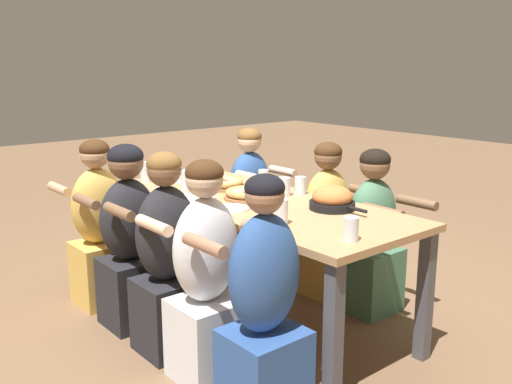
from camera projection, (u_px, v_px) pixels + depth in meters
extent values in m
plane|color=brown|center=(256.00, 317.00, 3.66)|extent=(18.00, 18.00, 0.00)
cube|color=tan|center=(256.00, 203.00, 3.50)|extent=(2.09, 0.85, 0.04)
cube|color=#4C4C51|center=(129.00, 238.00, 4.09)|extent=(0.07, 0.07, 0.73)
cube|color=#4C4C51|center=(333.00, 337.00, 2.62)|extent=(0.07, 0.07, 0.73)
cube|color=#4C4C51|center=(212.00, 220.00, 4.55)|extent=(0.07, 0.07, 0.73)
cube|color=#4C4C51|center=(425.00, 296.00, 3.07)|extent=(0.07, 0.07, 0.73)
cylinder|color=#996B42|center=(247.00, 197.00, 3.52)|extent=(0.29, 0.29, 0.02)
torus|color=tan|center=(247.00, 192.00, 3.51)|extent=(0.27, 0.27, 0.04)
cylinder|color=#E5C675|center=(247.00, 193.00, 3.52)|extent=(0.22, 0.22, 0.03)
cylinder|color=#9E4C38|center=(244.00, 192.00, 3.46)|extent=(0.02, 0.02, 0.01)
cylinder|color=#9E4C38|center=(253.00, 188.00, 3.57)|extent=(0.02, 0.02, 0.01)
cylinder|color=#9E4C38|center=(261.00, 190.00, 3.52)|extent=(0.02, 0.02, 0.01)
cylinder|color=#9E4C38|center=(252.00, 187.00, 3.59)|extent=(0.02, 0.02, 0.01)
cylinder|color=#9E4C38|center=(255.00, 191.00, 3.49)|extent=(0.02, 0.02, 0.01)
cylinder|color=#996B42|center=(220.00, 186.00, 3.84)|extent=(0.34, 0.34, 0.02)
torus|color=tan|center=(220.00, 182.00, 3.83)|extent=(0.31, 0.31, 0.03)
cylinder|color=#E5C675|center=(220.00, 183.00, 3.83)|extent=(0.26, 0.26, 0.03)
cylinder|color=#9E4C38|center=(224.00, 180.00, 3.82)|extent=(0.02, 0.02, 0.01)
cylinder|color=#9E4C38|center=(219.00, 181.00, 3.80)|extent=(0.02, 0.02, 0.01)
cylinder|color=#9E4C38|center=(224.00, 180.00, 3.82)|extent=(0.02, 0.02, 0.01)
cylinder|color=#9E4C38|center=(226.00, 181.00, 3.80)|extent=(0.02, 0.02, 0.01)
cylinder|color=#9E4C38|center=(218.00, 181.00, 3.79)|extent=(0.02, 0.02, 0.01)
cylinder|color=black|center=(332.00, 205.00, 3.27)|extent=(0.26, 0.26, 0.05)
cylinder|color=black|center=(358.00, 210.00, 3.13)|extent=(0.12, 0.02, 0.02)
ellipsoid|color=#C17038|center=(332.00, 196.00, 3.26)|extent=(0.23, 0.23, 0.13)
cylinder|color=white|center=(182.00, 180.00, 4.07)|extent=(0.20, 0.20, 0.01)
cube|color=#B7B7BC|center=(182.00, 178.00, 4.06)|extent=(0.02, 0.14, 0.01)
cylinder|color=white|center=(198.00, 198.00, 3.53)|extent=(0.22, 0.22, 0.01)
cube|color=#B7B7BC|center=(198.00, 196.00, 3.53)|extent=(0.16, 0.03, 0.01)
cylinder|color=white|center=(232.00, 208.00, 3.26)|extent=(0.20, 0.20, 0.01)
cube|color=#B7B7BC|center=(232.00, 207.00, 3.26)|extent=(0.01, 0.14, 0.01)
cylinder|color=silver|center=(264.00, 178.00, 3.86)|extent=(0.07, 0.07, 0.12)
cylinder|color=silver|center=(264.00, 182.00, 3.86)|extent=(0.06, 0.06, 0.07)
cylinder|color=silver|center=(161.00, 182.00, 3.74)|extent=(0.07, 0.07, 0.11)
cylinder|color=silver|center=(161.00, 185.00, 3.74)|extent=(0.07, 0.07, 0.08)
cylinder|color=silver|center=(146.00, 172.00, 4.02)|extent=(0.08, 0.08, 0.14)
cylinder|color=silver|center=(146.00, 176.00, 4.02)|extent=(0.07, 0.07, 0.08)
cylinder|color=silver|center=(187.00, 178.00, 3.85)|extent=(0.08, 0.08, 0.12)
cylinder|color=silver|center=(186.00, 182.00, 3.68)|extent=(0.06, 0.06, 0.14)
cylinder|color=black|center=(186.00, 186.00, 3.68)|extent=(0.06, 0.06, 0.09)
cylinder|color=silver|center=(281.00, 212.00, 2.95)|extent=(0.07, 0.07, 0.13)
cylinder|color=silver|center=(281.00, 217.00, 2.96)|extent=(0.06, 0.06, 0.07)
cylinder|color=silver|center=(284.00, 187.00, 3.59)|extent=(0.08, 0.08, 0.12)
cylinder|color=silver|center=(284.00, 189.00, 3.59)|extent=(0.07, 0.07, 0.09)
cylinder|color=silver|center=(300.00, 185.00, 3.64)|extent=(0.07, 0.07, 0.11)
cylinder|color=black|center=(300.00, 189.00, 3.65)|extent=(0.07, 0.07, 0.07)
cylinder|color=silver|center=(351.00, 229.00, 2.68)|extent=(0.07, 0.07, 0.12)
cylinder|color=black|center=(351.00, 234.00, 2.69)|extent=(0.07, 0.07, 0.07)
cube|color=#232328|center=(132.00, 291.00, 3.53)|extent=(0.32, 0.34, 0.42)
ellipsoid|color=#232328|center=(129.00, 219.00, 3.43)|extent=(0.24, 0.36, 0.50)
sphere|color=brown|center=(126.00, 162.00, 3.35)|extent=(0.21, 0.21, 0.21)
ellipsoid|color=black|center=(125.00, 156.00, 3.35)|extent=(0.21, 0.21, 0.15)
cylinder|color=brown|center=(86.00, 201.00, 3.46)|extent=(0.28, 0.06, 0.06)
cylinder|color=brown|center=(137.00, 193.00, 3.67)|extent=(0.28, 0.06, 0.06)
cube|color=#477556|center=(370.00, 279.00, 3.73)|extent=(0.32, 0.34, 0.42)
ellipsoid|color=#477556|center=(373.00, 214.00, 3.63)|extent=(0.24, 0.36, 0.46)
sphere|color=brown|center=(375.00, 165.00, 3.56)|extent=(0.19, 0.19, 0.19)
ellipsoid|color=black|center=(375.00, 159.00, 3.55)|extent=(0.19, 0.19, 0.13)
cylinder|color=brown|center=(417.00, 202.00, 3.56)|extent=(0.28, 0.06, 0.06)
cylinder|color=brown|center=(383.00, 211.00, 3.35)|extent=(0.28, 0.06, 0.06)
cube|color=gold|center=(102.00, 272.00, 3.85)|extent=(0.32, 0.34, 0.42)
ellipsoid|color=gold|center=(98.00, 206.00, 3.75)|extent=(0.24, 0.36, 0.50)
sphere|color=tan|center=(95.00, 154.00, 3.67)|extent=(0.19, 0.19, 0.19)
ellipsoid|color=#422814|center=(94.00, 149.00, 3.67)|extent=(0.19, 0.19, 0.13)
cylinder|color=tan|center=(59.00, 189.00, 3.77)|extent=(0.28, 0.06, 0.06)
cylinder|color=tan|center=(107.00, 182.00, 3.99)|extent=(0.28, 0.06, 0.06)
cube|color=#232328|center=(169.00, 314.00, 3.21)|extent=(0.32, 0.34, 0.42)
ellipsoid|color=#232328|center=(167.00, 233.00, 3.10)|extent=(0.24, 0.36, 0.53)
sphere|color=brown|center=(164.00, 170.00, 3.02)|extent=(0.18, 0.18, 0.18)
ellipsoid|color=brown|center=(164.00, 164.00, 3.02)|extent=(0.19, 0.19, 0.13)
cylinder|color=brown|center=(119.00, 212.00, 3.12)|extent=(0.28, 0.06, 0.06)
cylinder|color=brown|center=(173.00, 202.00, 3.34)|extent=(0.28, 0.06, 0.06)
cube|color=gold|center=(325.00, 263.00, 4.02)|extent=(0.32, 0.34, 0.42)
ellipsoid|color=gold|center=(327.00, 202.00, 3.93)|extent=(0.24, 0.36, 0.46)
sphere|color=brown|center=(328.00, 156.00, 3.86)|extent=(0.19, 0.19, 0.19)
ellipsoid|color=#422814|center=(328.00, 151.00, 3.85)|extent=(0.19, 0.19, 0.13)
cylinder|color=brown|center=(367.00, 191.00, 3.86)|extent=(0.28, 0.06, 0.06)
cylinder|color=brown|center=(332.00, 199.00, 3.65)|extent=(0.28, 0.06, 0.06)
cube|color=silver|center=(208.00, 338.00, 2.93)|extent=(0.32, 0.34, 0.42)
ellipsoid|color=silver|center=(206.00, 249.00, 2.82)|extent=(0.24, 0.36, 0.54)
sphere|color=beige|center=(205.00, 179.00, 2.74)|extent=(0.18, 0.18, 0.18)
ellipsoid|color=#422814|center=(204.00, 173.00, 2.74)|extent=(0.19, 0.19, 0.13)
cylinder|color=beige|center=(154.00, 225.00, 2.84)|extent=(0.28, 0.06, 0.06)
cylinder|color=beige|center=(210.00, 214.00, 3.06)|extent=(0.28, 0.06, 0.06)
cube|color=#2D5193|center=(250.00, 236.00, 4.65)|extent=(0.32, 0.34, 0.42)
ellipsoid|color=#2D5193|center=(250.00, 182.00, 4.55)|extent=(0.24, 0.36, 0.48)
sphere|color=beige|center=(249.00, 140.00, 4.48)|extent=(0.19, 0.19, 0.19)
ellipsoid|color=brown|center=(249.00, 136.00, 4.47)|extent=(0.19, 0.19, 0.13)
cylinder|color=beige|center=(283.00, 171.00, 4.48)|extent=(0.28, 0.06, 0.06)
cylinder|color=beige|center=(249.00, 176.00, 4.27)|extent=(0.28, 0.06, 0.06)
cube|color=#2D5193|center=(264.00, 373.00, 2.60)|extent=(0.32, 0.34, 0.42)
ellipsoid|color=#2D5193|center=(264.00, 273.00, 2.49)|extent=(0.24, 0.36, 0.54)
sphere|color=#9E7051|center=(265.00, 195.00, 2.41)|extent=(0.17, 0.17, 0.17)
ellipsoid|color=black|center=(265.00, 188.00, 2.40)|extent=(0.17, 0.17, 0.12)
cylinder|color=#9E7051|center=(205.00, 245.00, 2.51)|extent=(0.28, 0.06, 0.06)
cylinder|color=#9E7051|center=(263.00, 231.00, 2.73)|extent=(0.28, 0.06, 0.06)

